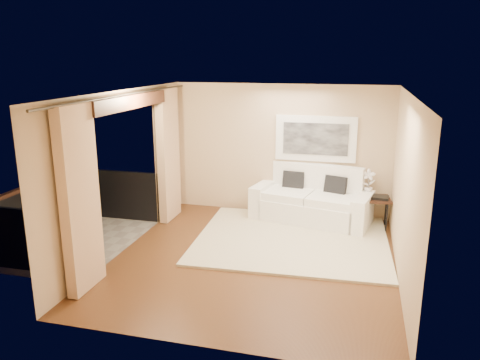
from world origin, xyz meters
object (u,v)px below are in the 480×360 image
(orchid, at_px, (368,182))
(balcony_chair_far, at_px, (77,200))
(balcony_chair_near, at_px, (69,224))
(bistro_table, at_px, (59,206))
(ice_bucket, at_px, (54,194))
(sofa, at_px, (312,202))
(side_table, at_px, (375,200))

(orchid, height_order, balcony_chair_far, orchid)
(orchid, distance_m, balcony_chair_near, 5.53)
(bistro_table, bearing_deg, ice_bucket, 142.88)
(bistro_table, distance_m, ice_bucket, 0.26)
(bistro_table, distance_m, balcony_chair_near, 0.50)
(sofa, height_order, balcony_chair_near, sofa)
(ice_bucket, bearing_deg, sofa, 29.20)
(sofa, bearing_deg, balcony_chair_near, -131.23)
(sofa, distance_m, bistro_table, 4.76)
(orchid, distance_m, ice_bucket, 5.80)
(balcony_chair_near, xyz_separation_m, ice_bucket, (-0.52, 0.40, 0.37))
(orchid, height_order, bistro_table, orchid)
(orchid, relative_size, bistro_table, 0.61)
(bistro_table, xyz_separation_m, balcony_chair_near, (0.37, -0.29, -0.19))
(side_table, distance_m, ice_bucket, 5.87)
(orchid, bearing_deg, ice_bucket, -155.31)
(balcony_chair_far, height_order, balcony_chair_near, balcony_chair_far)
(side_table, relative_size, orchid, 1.22)
(bistro_table, height_order, ice_bucket, ice_bucket)
(bistro_table, relative_size, balcony_chair_near, 0.85)
(side_table, distance_m, balcony_chair_near, 5.57)
(balcony_chair_far, bearing_deg, balcony_chair_near, 105.16)
(side_table, bearing_deg, sofa, 175.20)
(bistro_table, bearing_deg, balcony_chair_near, -38.11)
(balcony_chair_far, bearing_deg, sofa, -168.93)
(balcony_chair_far, bearing_deg, orchid, -172.44)
(orchid, xyz_separation_m, balcony_chair_near, (-4.75, -2.83, -0.30))
(balcony_chair_near, bearing_deg, orchid, 50.05)
(sofa, xyz_separation_m, balcony_chair_far, (-4.19, -1.74, 0.24))
(sofa, bearing_deg, side_table, 7.20)
(side_table, xyz_separation_m, balcony_chair_far, (-5.40, -1.64, 0.08))
(orchid, height_order, ice_bucket, orchid)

